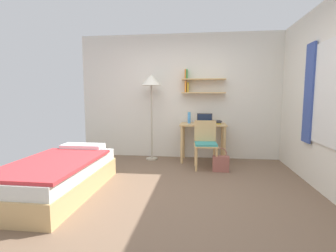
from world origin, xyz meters
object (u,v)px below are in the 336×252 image
(desk_chair, at_px, (206,142))
(standing_lamp, at_px, (151,84))
(bed, at_px, (59,176))
(water_bottle, at_px, (189,118))
(handbag, at_px, (221,163))
(desk, at_px, (203,132))
(laptop, at_px, (205,121))
(book_stack, at_px, (217,122))

(desk_chair, height_order, standing_lamp, standing_lamp)
(bed, relative_size, water_bottle, 8.31)
(desk_chair, distance_m, handbag, 0.47)
(desk, distance_m, standing_lamp, 1.42)
(water_bottle, bearing_deg, handbag, -51.18)
(standing_lamp, height_order, water_bottle, standing_lamp)
(bed, bearing_deg, desk_chair, 36.81)
(laptop, height_order, handbag, laptop)
(desk, distance_m, water_bottle, 0.40)
(desk_chair, xyz_separation_m, laptop, (-0.01, 0.50, 0.34))
(desk_chair, relative_size, book_stack, 3.48)
(desk_chair, relative_size, laptop, 2.80)
(standing_lamp, xyz_separation_m, laptop, (1.08, -0.01, -0.73))
(book_stack, distance_m, handbag, 0.96)
(book_stack, bearing_deg, bed, -137.93)
(desk, xyz_separation_m, handbag, (0.31, -0.68, -0.45))
(water_bottle, distance_m, book_stack, 0.56)
(standing_lamp, distance_m, book_stack, 1.52)
(desk, xyz_separation_m, standing_lamp, (-1.05, 0.03, 0.95))
(bed, distance_m, desk, 2.79)
(desk, relative_size, water_bottle, 4.00)
(bed, bearing_deg, water_bottle, 50.61)
(standing_lamp, height_order, book_stack, standing_lamp)
(desk, height_order, laptop, laptop)
(desk, xyz_separation_m, book_stack, (0.28, 0.03, 0.20))
(standing_lamp, distance_m, handbag, 2.08)
(water_bottle, bearing_deg, bed, -129.39)
(book_stack, bearing_deg, handbag, -87.41)
(handbag, bearing_deg, desk_chair, 144.02)
(desk, relative_size, desk_chair, 1.05)
(desk, distance_m, laptop, 0.22)
(laptop, xyz_separation_m, handbag, (0.28, -0.70, -0.67))
(desk, height_order, desk_chair, desk_chair)
(water_bottle, bearing_deg, desk, -10.30)
(water_bottle, xyz_separation_m, handbag, (0.59, -0.73, -0.73))
(desk, bearing_deg, water_bottle, 169.70)
(desk, height_order, handbag, desk)
(desk, relative_size, laptop, 2.94)
(desk, bearing_deg, bed, -134.54)
(desk_chair, xyz_separation_m, water_bottle, (-0.32, 0.54, 0.40))
(standing_lamp, bearing_deg, desk, -1.51)
(standing_lamp, xyz_separation_m, water_bottle, (0.77, 0.02, -0.67))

